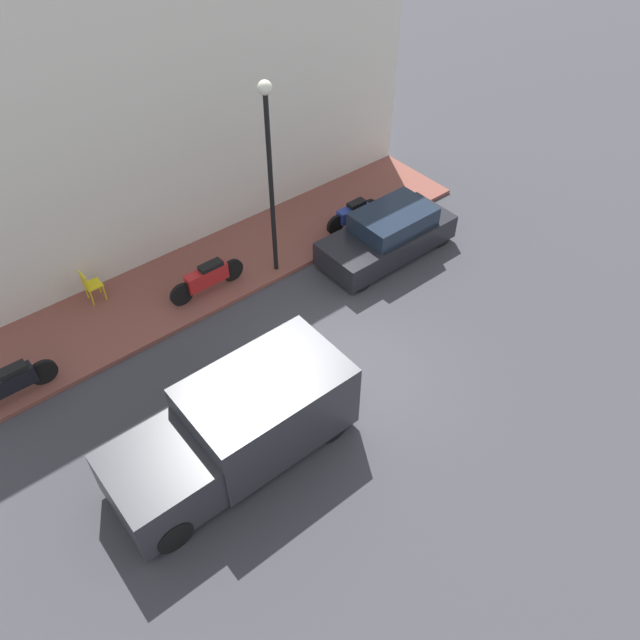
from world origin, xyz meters
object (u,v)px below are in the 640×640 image
cafe_chair (90,284)px  motorcycle_black (11,383)px  motorcycle_blue (353,213)px  streetlamp (269,158)px  delivery_van (235,428)px  motorcycle_red (207,278)px  parked_car (388,235)px

cafe_chair → motorcycle_black: bearing=125.0°
motorcycle_blue → streetlamp: size_ratio=0.36×
delivery_van → motorcycle_red: delivery_van is taller
motorcycle_blue → cafe_chair: cafe_chair is taller
parked_car → motorcycle_blue: size_ratio=2.08×
motorcycle_blue → motorcycle_black: bearing=91.0°
delivery_van → motorcycle_red: (4.61, -2.17, -0.35)m
motorcycle_red → delivery_van: bearing=154.9°
delivery_van → motorcycle_black: size_ratio=2.48×
motorcycle_blue → streetlamp: (-0.21, 2.95, 2.93)m
motorcycle_blue → motorcycle_black: size_ratio=0.95×
motorcycle_black → delivery_van: bearing=-145.2°
motorcycle_black → streetlamp: (-0.03, -7.06, 2.88)m
parked_car → motorcycle_black: (1.36, 9.95, -0.07)m
motorcycle_blue → streetlamp: 4.16m
motorcycle_black → cafe_chair: 3.28m
motorcycle_blue → cafe_chair: bearing=76.9°
motorcycle_black → cafe_chair: bearing=-55.0°
delivery_van → cafe_chair: delivery_van is taller
parked_car → motorcycle_red: 5.08m
parked_car → streetlamp: (1.32, 2.89, 2.81)m
motorcycle_red → cafe_chair: 2.92m
cafe_chair → motorcycle_blue: bearing=-103.1°
parked_car → motorcycle_red: (1.67, 4.80, -0.07)m
motorcycle_red → motorcycle_black: size_ratio=1.08×
parked_car → motorcycle_red: bearing=70.8°
motorcycle_blue → streetlamp: bearing=94.0°
motorcycle_red → motorcycle_blue: motorcycle_red is taller
parked_car → streetlamp: bearing=65.4°
motorcycle_black → streetlamp: size_ratio=0.38×
parked_car → motorcycle_black: 10.04m
cafe_chair → parked_car: bearing=-114.0°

